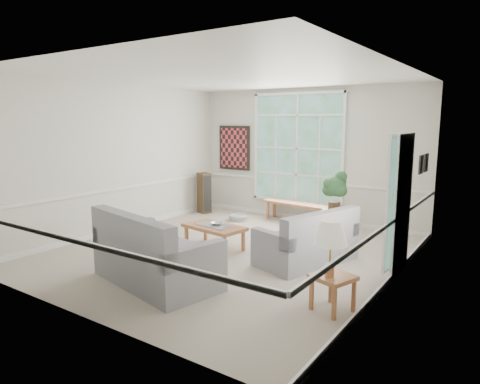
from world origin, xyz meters
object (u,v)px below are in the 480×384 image
loveseat_right (306,236)px  coffee_table (214,237)px  end_table (332,224)px  side_table (333,293)px  loveseat_front (156,247)px

loveseat_right → coffee_table: (-1.70, -0.22, -0.23)m
end_table → side_table: 3.44m
loveseat_right → coffee_table: 1.73m
end_table → side_table: end_table is taller
loveseat_front → coffee_table: size_ratio=1.70×
loveseat_right → loveseat_front: size_ratio=0.86×
loveseat_right → end_table: size_ratio=3.32×
loveseat_front → end_table: loveseat_front is taller
end_table → side_table: size_ratio=1.09×
loveseat_right → end_table: bearing=115.7°
end_table → side_table: (1.31, -3.18, -0.02)m
loveseat_right → loveseat_front: 2.41m
coffee_table → loveseat_right: bearing=16.0°
loveseat_front → side_table: 2.50m
coffee_table → side_table: (2.76, -1.24, 0.02)m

